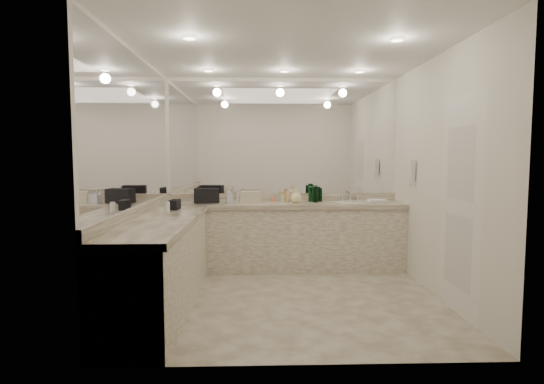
{
  "coord_description": "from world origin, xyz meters",
  "views": [
    {
      "loc": [
        -0.32,
        -4.46,
        1.5
      ],
      "look_at": [
        -0.17,
        0.4,
        1.11
      ],
      "focal_mm": 28.0,
      "sensor_mm": 36.0,
      "label": 1
    }
  ],
  "objects_px": {
    "black_toiletry_bag": "(206,196)",
    "cream_cosmetic_case": "(251,197)",
    "sink": "(353,203)",
    "wall_phone": "(412,170)",
    "hand_towel": "(377,201)",
    "soap_bottle_a": "(229,196)",
    "soap_bottle_b": "(230,196)",
    "soap_bottle_c": "(296,195)"
  },
  "relations": [
    {
      "from": "sink",
      "to": "hand_towel",
      "type": "distance_m",
      "value": 0.32
    },
    {
      "from": "sink",
      "to": "wall_phone",
      "type": "xyz_separation_m",
      "value": [
        0.61,
        -0.5,
        0.46
      ]
    },
    {
      "from": "black_toiletry_bag",
      "to": "sink",
      "type": "bearing_deg",
      "value": 0.73
    },
    {
      "from": "sink",
      "to": "soap_bottle_b",
      "type": "relative_size",
      "value": 2.47
    },
    {
      "from": "cream_cosmetic_case",
      "to": "hand_towel",
      "type": "distance_m",
      "value": 1.71
    },
    {
      "from": "black_toiletry_bag",
      "to": "cream_cosmetic_case",
      "type": "relative_size",
      "value": 1.24
    },
    {
      "from": "cream_cosmetic_case",
      "to": "soap_bottle_c",
      "type": "bearing_deg",
      "value": 8.87
    },
    {
      "from": "soap_bottle_b",
      "to": "cream_cosmetic_case",
      "type": "bearing_deg",
      "value": 16.93
    },
    {
      "from": "sink",
      "to": "black_toiletry_bag",
      "type": "bearing_deg",
      "value": -179.27
    },
    {
      "from": "soap_bottle_a",
      "to": "soap_bottle_b",
      "type": "height_order",
      "value": "soap_bottle_a"
    },
    {
      "from": "sink",
      "to": "cream_cosmetic_case",
      "type": "relative_size",
      "value": 1.65
    },
    {
      "from": "hand_towel",
      "to": "soap_bottle_b",
      "type": "distance_m",
      "value": 1.98
    },
    {
      "from": "wall_phone",
      "to": "black_toiletry_bag",
      "type": "bearing_deg",
      "value": 169.56
    },
    {
      "from": "hand_towel",
      "to": "sink",
      "type": "bearing_deg",
      "value": 176.31
    },
    {
      "from": "soap_bottle_a",
      "to": "soap_bottle_b",
      "type": "relative_size",
      "value": 1.03
    },
    {
      "from": "cream_cosmetic_case",
      "to": "hand_towel",
      "type": "bearing_deg",
      "value": 12.52
    },
    {
      "from": "cream_cosmetic_case",
      "to": "soap_bottle_b",
      "type": "relative_size",
      "value": 1.5
    },
    {
      "from": "cream_cosmetic_case",
      "to": "soap_bottle_c",
      "type": "distance_m",
      "value": 0.61
    },
    {
      "from": "black_toiletry_bag",
      "to": "soap_bottle_c",
      "type": "relative_size",
      "value": 1.71
    },
    {
      "from": "sink",
      "to": "hand_towel",
      "type": "bearing_deg",
      "value": -3.69
    },
    {
      "from": "black_toiletry_bag",
      "to": "soap_bottle_c",
      "type": "bearing_deg",
      "value": -0.19
    },
    {
      "from": "hand_towel",
      "to": "black_toiletry_bag",
      "type": "bearing_deg",
      "value": -179.89
    },
    {
      "from": "hand_towel",
      "to": "soap_bottle_a",
      "type": "xyz_separation_m",
      "value": [
        -2.01,
        0.07,
        0.07
      ]
    },
    {
      "from": "cream_cosmetic_case",
      "to": "soap_bottle_c",
      "type": "relative_size",
      "value": 1.39
    },
    {
      "from": "sink",
      "to": "black_toiletry_bag",
      "type": "height_order",
      "value": "black_toiletry_bag"
    },
    {
      "from": "wall_phone",
      "to": "soap_bottle_b",
      "type": "bearing_deg",
      "value": 168.95
    },
    {
      "from": "soap_bottle_a",
      "to": "soap_bottle_c",
      "type": "distance_m",
      "value": 0.91
    },
    {
      "from": "sink",
      "to": "wall_phone",
      "type": "height_order",
      "value": "wall_phone"
    },
    {
      "from": "soap_bottle_c",
      "to": "black_toiletry_bag",
      "type": "bearing_deg",
      "value": 179.81
    },
    {
      "from": "sink",
      "to": "soap_bottle_b",
      "type": "distance_m",
      "value": 1.66
    },
    {
      "from": "wall_phone",
      "to": "cream_cosmetic_case",
      "type": "bearing_deg",
      "value": 165.17
    },
    {
      "from": "sink",
      "to": "black_toiletry_bag",
      "type": "relative_size",
      "value": 1.33
    },
    {
      "from": "sink",
      "to": "cream_cosmetic_case",
      "type": "distance_m",
      "value": 1.39
    },
    {
      "from": "hand_towel",
      "to": "soap_bottle_b",
      "type": "bearing_deg",
      "value": -178.93
    },
    {
      "from": "cream_cosmetic_case",
      "to": "soap_bottle_a",
      "type": "distance_m",
      "value": 0.3
    },
    {
      "from": "black_toiletry_bag",
      "to": "soap_bottle_c",
      "type": "height_order",
      "value": "soap_bottle_c"
    },
    {
      "from": "soap_bottle_b",
      "to": "soap_bottle_a",
      "type": "bearing_deg",
      "value": 103.26
    },
    {
      "from": "wall_phone",
      "to": "soap_bottle_a",
      "type": "height_order",
      "value": "wall_phone"
    },
    {
      "from": "black_toiletry_bag",
      "to": "cream_cosmetic_case",
      "type": "xyz_separation_m",
      "value": [
        0.59,
        0.05,
        -0.02
      ]
    },
    {
      "from": "soap_bottle_a",
      "to": "soap_bottle_b",
      "type": "distance_m",
      "value": 0.11
    },
    {
      "from": "cream_cosmetic_case",
      "to": "wall_phone",
      "type": "bearing_deg",
      "value": -0.72
    },
    {
      "from": "soap_bottle_b",
      "to": "soap_bottle_c",
      "type": "distance_m",
      "value": 0.88
    }
  ]
}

